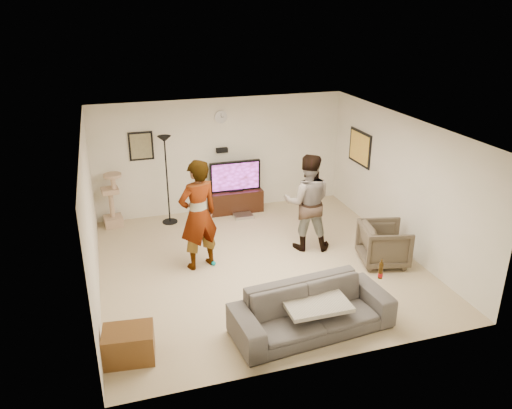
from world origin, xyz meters
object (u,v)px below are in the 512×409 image
object	(u,v)px
tv	(235,176)
person_right	(307,202)
cat_tree	(111,200)
beer_bottle	(381,271)
tv_stand	(235,201)
floor_lamp	(167,181)
person_left	(198,215)
sofa	(312,310)
side_table	(129,344)
armchair	(384,244)

from	to	relation	value
tv	person_right	xyz separation A→B (m)	(0.82, -2.12, 0.09)
cat_tree	beer_bottle	distance (m)	5.81
tv_stand	beer_bottle	xyz separation A→B (m)	(0.94, -4.57, 0.54)
floor_lamp	person_left	bearing A→B (deg)	-83.29
sofa	side_table	xyz separation A→B (m)	(-2.52, 0.13, -0.12)
person_left	armchair	xyz separation A→B (m)	(3.15, -0.85, -0.61)
beer_bottle	armchair	world-z (taller)	beer_bottle
tv_stand	sofa	size ratio (longest dim) A/B	0.52
person_left	armchair	size ratio (longest dim) A/B	2.41
tv	armchair	distance (m)	3.67
person_left	sofa	size ratio (longest dim) A/B	0.87
floor_lamp	beer_bottle	bearing A→B (deg)	-61.01
sofa	armchair	bearing A→B (deg)	30.76
floor_lamp	armchair	bearing A→B (deg)	-40.77
floor_lamp	armchair	xyz separation A→B (m)	(3.39, -2.93, -0.57)
tv	beer_bottle	bearing A→B (deg)	-78.43
sofa	beer_bottle	world-z (taller)	beer_bottle
tv	sofa	distance (m)	4.60
sofa	armchair	world-z (taller)	armchair
cat_tree	armchair	bearing A→B (deg)	-34.31
sofa	side_table	size ratio (longest dim) A/B	3.50
cat_tree	side_table	world-z (taller)	cat_tree
person_right	armchair	distance (m)	1.56
person_left	side_table	xyz separation A→B (m)	(-1.38, -2.18, -0.77)
person_left	armchair	bearing A→B (deg)	146.60
tv_stand	floor_lamp	xyz separation A→B (m)	(-1.50, -0.18, 0.69)
tv	person_left	size ratio (longest dim) A/B	0.57
floor_lamp	cat_tree	size ratio (longest dim) A/B	1.63
person_left	person_right	world-z (taller)	person_left
cat_tree	person_right	xyz separation A→B (m)	(3.47, -2.11, 0.35)
tv	person_left	xyz separation A→B (m)	(-1.25, -2.26, 0.16)
tv_stand	side_table	xyz separation A→B (m)	(-2.63, -4.44, -0.03)
floor_lamp	sofa	xyz separation A→B (m)	(1.39, -4.39, -0.60)
tv_stand	person_left	bearing A→B (deg)	-119.03
beer_bottle	tv	bearing A→B (deg)	101.57
cat_tree	person_right	size ratio (longest dim) A/B	0.62
person_left	sofa	xyz separation A→B (m)	(1.14, -2.32, -0.65)
tv_stand	person_right	bearing A→B (deg)	-68.90
floor_lamp	sofa	size ratio (longest dim) A/B	0.82
person_left	sofa	bearing A→B (deg)	97.93
side_table	armchair	bearing A→B (deg)	16.40
person_right	beer_bottle	size ratio (longest dim) A/B	7.37
floor_lamp	side_table	world-z (taller)	floor_lamp
tv_stand	side_table	world-z (taller)	tv_stand
tv	person_right	distance (m)	2.27
person_left	sofa	distance (m)	2.66
person_left	armchair	world-z (taller)	person_left
person_right	side_table	size ratio (longest dim) A/B	2.84
floor_lamp	person_left	world-z (taller)	person_left
cat_tree	person_left	size ratio (longest dim) A/B	0.58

